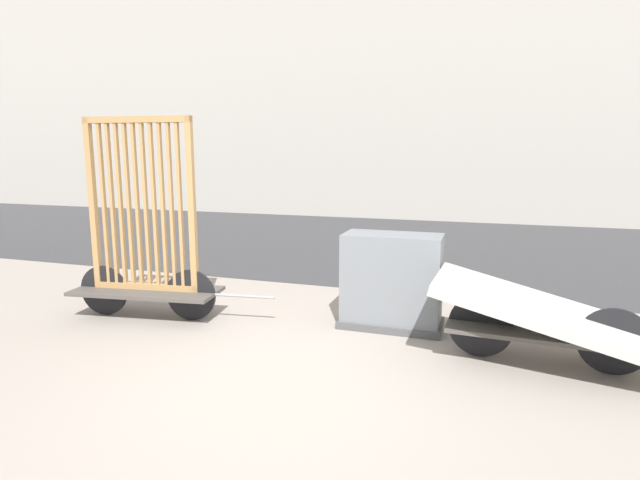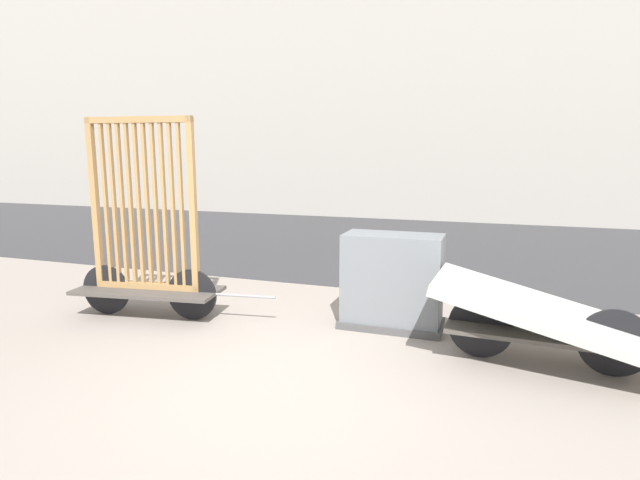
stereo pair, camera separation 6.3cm
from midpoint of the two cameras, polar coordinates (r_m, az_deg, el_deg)
ground_plane at (r=4.34m, az=-5.36°, el=-16.12°), size 60.00×60.00×0.00m
road_strip at (r=10.86m, az=9.66°, el=-0.37°), size 56.00×7.82×0.01m
bike_cart_with_bedframe at (r=6.09m, az=-19.68°, el=-1.08°), size 2.42×0.86×2.30m
bike_cart_with_mattress at (r=4.94m, az=24.08°, el=-8.03°), size 2.56×1.11×0.78m
utility_cabinet at (r=5.55m, az=7.87°, el=-5.06°), size 1.12×0.58×1.04m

